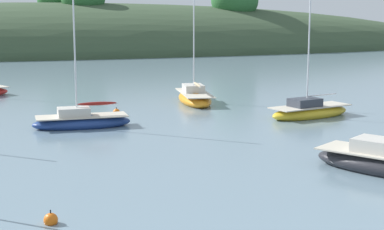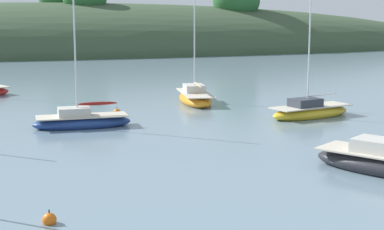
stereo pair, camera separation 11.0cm
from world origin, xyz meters
name	(u,v)px [view 1 (the left image)]	position (x,y,z in m)	size (l,w,h in m)	color
far_shoreline_hill	(59,52)	(0.16, 92.26, 0.09)	(150.00, 36.00, 20.27)	#384C33
sailboat_navy_dinghy	(310,111)	(8.85, 23.81, 0.36)	(6.05, 3.22, 8.36)	gold
sailboat_white_near	(194,97)	(3.92, 31.68, 0.39)	(2.90, 6.38, 9.13)	orange
sailboat_orange_cutter	(81,121)	(-5.02, 24.69, 0.35)	(5.51, 1.97, 7.70)	navy
mooring_buoy_inner	(117,112)	(-2.30, 28.59, 0.12)	(0.44, 0.44, 0.54)	orange
mooring_buoy_outer	(51,220)	(-7.98, 9.16, 0.12)	(0.44, 0.44, 0.54)	orange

